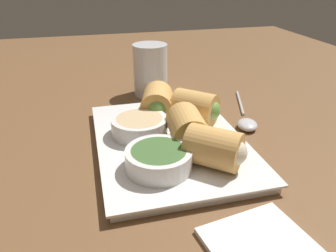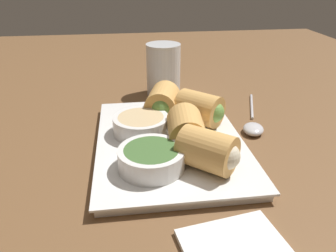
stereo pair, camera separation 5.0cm
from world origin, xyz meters
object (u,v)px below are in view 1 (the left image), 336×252
(spoon, at_px, (246,122))
(drinking_glass, at_px, (150,70))
(dipping_bowl_far, at_px, (159,159))
(dipping_bowl_near, at_px, (140,125))
(serving_plate, at_px, (168,143))

(spoon, height_order, drinking_glass, drinking_glass)
(drinking_glass, bearing_deg, dipping_bowl_far, 170.20)
(dipping_bowl_far, distance_m, drinking_glass, 0.30)
(dipping_bowl_near, xyz_separation_m, dipping_bowl_far, (-0.10, -0.01, 0.00))
(dipping_bowl_far, relative_size, drinking_glass, 0.81)
(dipping_bowl_far, bearing_deg, drinking_glass, -9.80)
(serving_plate, height_order, dipping_bowl_far, dipping_bowl_far)
(dipping_bowl_near, xyz_separation_m, spoon, (0.02, -0.18, -0.02))
(dipping_bowl_near, relative_size, drinking_glass, 0.81)
(dipping_bowl_near, distance_m, spoon, 0.19)
(dipping_bowl_far, height_order, spoon, dipping_bowl_far)
(spoon, xyz_separation_m, drinking_glass, (0.18, 0.13, 0.05))
(dipping_bowl_far, bearing_deg, dipping_bowl_near, 4.26)
(drinking_glass, bearing_deg, spoon, -145.58)
(spoon, bearing_deg, serving_plate, 104.81)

